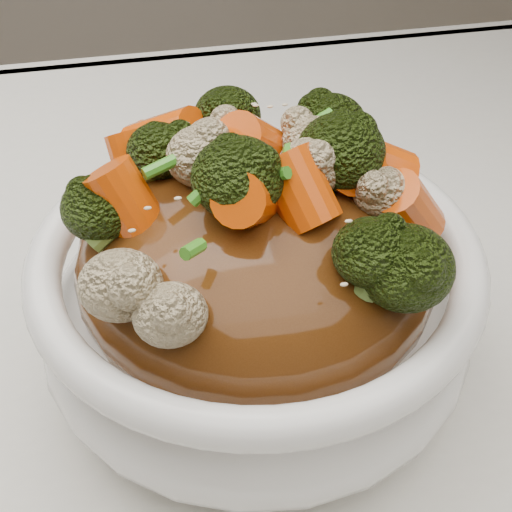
{
  "coord_description": "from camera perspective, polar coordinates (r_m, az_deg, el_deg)",
  "views": [
    {
      "loc": [
        -0.0,
        -0.25,
        1.05
      ],
      "look_at": [
        0.05,
        0.0,
        0.83
      ],
      "focal_mm": 50.0,
      "sensor_mm": 36.0,
      "label": 1
    }
  ],
  "objects": [
    {
      "name": "tablecloth",
      "position": [
        0.41,
        -7.01,
        -11.53
      ],
      "size": [
        1.2,
        0.8,
        0.04
      ],
      "primitive_type": "cube",
      "color": "silver",
      "rests_on": "dining_table"
    },
    {
      "name": "bowl",
      "position": [
        0.37,
        -0.0,
        -3.89
      ],
      "size": [
        0.28,
        0.28,
        0.09
      ],
      "primitive_type": null,
      "rotation": [
        0.0,
        0.0,
        -0.36
      ],
      "color": "white",
      "rests_on": "tablecloth"
    },
    {
      "name": "sauce_base",
      "position": [
        0.35,
        -0.0,
        -0.38
      ],
      "size": [
        0.23,
        0.23,
        0.1
      ],
      "primitive_type": "ellipsoid",
      "rotation": [
        0.0,
        0.0,
        -0.36
      ],
      "color": "#4D270D",
      "rests_on": "bowl"
    },
    {
      "name": "carrots",
      "position": [
        0.31,
        -0.0,
        8.47
      ],
      "size": [
        0.23,
        0.23,
        0.05
      ],
      "primitive_type": null,
      "rotation": [
        0.0,
        0.0,
        -0.36
      ],
      "color": "#E54E07",
      "rests_on": "sauce_base"
    },
    {
      "name": "broccoli",
      "position": [
        0.31,
        -0.0,
        8.31
      ],
      "size": [
        0.23,
        0.23,
        0.04
      ],
      "primitive_type": null,
      "rotation": [
        0.0,
        0.0,
        -0.36
      ],
      "color": "black",
      "rests_on": "sauce_base"
    },
    {
      "name": "cauliflower",
      "position": [
        0.31,
        -0.0,
        7.99
      ],
      "size": [
        0.23,
        0.23,
        0.04
      ],
      "primitive_type": null,
      "rotation": [
        0.0,
        0.0,
        -0.36
      ],
      "color": "#CAB58A",
      "rests_on": "sauce_base"
    },
    {
      "name": "scallions",
      "position": [
        0.31,
        -0.0,
        8.62
      ],
      "size": [
        0.17,
        0.17,
        0.02
      ],
      "primitive_type": null,
      "rotation": [
        0.0,
        0.0,
        -0.36
      ],
      "color": "#3C8F21",
      "rests_on": "sauce_base"
    },
    {
      "name": "sesame_seeds",
      "position": [
        0.31,
        -0.0,
        8.62
      ],
      "size": [
        0.2,
        0.2,
        0.01
      ],
      "primitive_type": null,
      "rotation": [
        0.0,
        0.0,
        -0.36
      ],
      "color": "beige",
      "rests_on": "sauce_base"
    }
  ]
}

